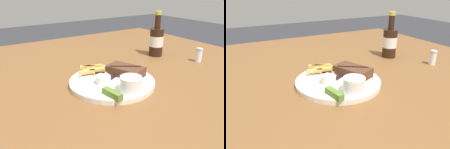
{
  "view_description": "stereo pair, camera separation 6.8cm",
  "coord_description": "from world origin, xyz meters",
  "views": [
    {
      "loc": [
        0.6,
        -0.4,
        1.11
      ],
      "look_at": [
        0.0,
        0.0,
        0.81
      ],
      "focal_mm": 35.0,
      "sensor_mm": 36.0,
      "label": 1
    },
    {
      "loc": [
        0.63,
        -0.34,
        1.11
      ],
      "look_at": [
        0.0,
        0.0,
        0.81
      ],
      "focal_mm": 35.0,
      "sensor_mm": 36.0,
      "label": 2
    }
  ],
  "objects": [
    {
      "name": "steak_portion",
      "position": [
        -0.01,
        0.07,
        0.81
      ],
      "size": [
        0.15,
        0.12,
        0.04
      ],
      "color": "#512D1E",
      "rests_on": "dinner_plate"
    },
    {
      "name": "knife_utensil",
      "position": [
        -0.03,
        0.03,
        0.79
      ],
      "size": [
        0.09,
        0.15,
        0.01
      ],
      "rotation": [
        0.0,
        0.0,
        2.05
      ],
      "color": "#B7B7BC",
      "rests_on": "dinner_plate"
    },
    {
      "name": "fries_pile",
      "position": [
        -0.08,
        -0.01,
        0.8
      ],
      "size": [
        0.11,
        0.14,
        0.02
      ],
      "color": "gold",
      "rests_on": "dinner_plate"
    },
    {
      "name": "fork_utensil",
      "position": [
        -0.07,
        -0.04,
        0.79
      ],
      "size": [
        0.12,
        0.08,
        0.0
      ],
      "rotation": [
        0.0,
        0.0,
        6.86
      ],
      "color": "#B7B7BC",
      "rests_on": "dinner_plate"
    },
    {
      "name": "dipping_sauce_cup",
      "position": [
        0.01,
        -0.04,
        0.81
      ],
      "size": [
        0.05,
        0.05,
        0.03
      ],
      "color": "silver",
      "rests_on": "dinner_plate"
    },
    {
      "name": "beer_bottle",
      "position": [
        -0.17,
        0.38,
        0.85
      ],
      "size": [
        0.07,
        0.07,
        0.22
      ],
      "color": "black",
      "rests_on": "dining_table"
    },
    {
      "name": "dinner_plate",
      "position": [
        0.0,
        0.0,
        0.78
      ],
      "size": [
        0.31,
        0.31,
        0.02
      ],
      "color": "silver",
      "rests_on": "dining_table"
    },
    {
      "name": "salt_shaker",
      "position": [
        0.02,
        0.47,
        0.81
      ],
      "size": [
        0.03,
        0.03,
        0.07
      ],
      "color": "white",
      "rests_on": "dining_table"
    },
    {
      "name": "pickle_spear",
      "position": [
        0.11,
        -0.07,
        0.8
      ],
      "size": [
        0.08,
        0.03,
        0.02
      ],
      "color": "#567A2D",
      "rests_on": "dinner_plate"
    },
    {
      "name": "dining_table",
      "position": [
        0.0,
        0.0,
        0.72
      ],
      "size": [
        1.58,
        1.61,
        0.77
      ],
      "color": "brown",
      "rests_on": "ground_plane"
    },
    {
      "name": "coleslaw_cup",
      "position": [
        0.11,
        -0.0,
        0.82
      ],
      "size": [
        0.07,
        0.07,
        0.05
      ],
      "color": "white",
      "rests_on": "dinner_plate"
    }
  ]
}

